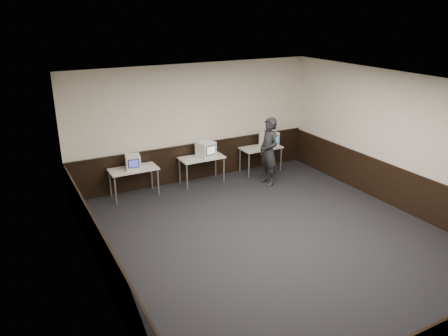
{
  "coord_description": "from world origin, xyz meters",
  "views": [
    {
      "loc": [
        -4.71,
        -6.54,
        4.55
      ],
      "look_at": [
        -0.38,
        1.6,
        1.15
      ],
      "focal_mm": 35.0,
      "sensor_mm": 36.0,
      "label": 1
    }
  ],
  "objects_px": {
    "emac_left": "(133,162)",
    "person": "(269,152)",
    "emac_center": "(206,149)",
    "emac_right": "(269,139)",
    "desk_right": "(261,149)",
    "desk_center": "(202,159)",
    "desk_left": "(133,171)"
  },
  "relations": [
    {
      "from": "person",
      "to": "emac_center",
      "type": "bearing_deg",
      "value": -121.4
    },
    {
      "from": "desk_left",
      "to": "emac_center",
      "type": "xyz_separation_m",
      "value": [
        2.03,
        -0.01,
        0.28
      ]
    },
    {
      "from": "emac_right",
      "to": "person",
      "type": "distance_m",
      "value": 1.03
    },
    {
      "from": "desk_left",
      "to": "emac_left",
      "type": "xyz_separation_m",
      "value": [
        0.0,
        -0.02,
        0.25
      ]
    },
    {
      "from": "emac_center",
      "to": "emac_right",
      "type": "bearing_deg",
      "value": -13.61
    },
    {
      "from": "emac_left",
      "to": "emac_right",
      "type": "distance_m",
      "value": 4.05
    },
    {
      "from": "desk_right",
      "to": "emac_left",
      "type": "xyz_separation_m",
      "value": [
        -3.8,
        -0.02,
        0.25
      ]
    },
    {
      "from": "desk_center",
      "to": "emac_left",
      "type": "height_order",
      "value": "emac_left"
    },
    {
      "from": "desk_left",
      "to": "emac_left",
      "type": "bearing_deg",
      "value": -81.97
    },
    {
      "from": "desk_center",
      "to": "emac_center",
      "type": "relative_size",
      "value": 2.31
    },
    {
      "from": "desk_left",
      "to": "emac_left",
      "type": "height_order",
      "value": "emac_left"
    },
    {
      "from": "desk_center",
      "to": "person",
      "type": "bearing_deg",
      "value": -29.86
    },
    {
      "from": "desk_left",
      "to": "desk_center",
      "type": "xyz_separation_m",
      "value": [
        1.9,
        0.0,
        0.0
      ]
    },
    {
      "from": "desk_left",
      "to": "person",
      "type": "xyz_separation_m",
      "value": [
        3.47,
        -0.9,
        0.24
      ]
    },
    {
      "from": "emac_right",
      "to": "person",
      "type": "bearing_deg",
      "value": -136.87
    },
    {
      "from": "emac_center",
      "to": "desk_right",
      "type": "bearing_deg",
      "value": -12.14
    },
    {
      "from": "desk_center",
      "to": "emac_center",
      "type": "bearing_deg",
      "value": -5.56
    },
    {
      "from": "desk_right",
      "to": "emac_left",
      "type": "height_order",
      "value": "emac_left"
    },
    {
      "from": "desk_left",
      "to": "desk_right",
      "type": "xyz_separation_m",
      "value": [
        3.8,
        0.0,
        0.0
      ]
    },
    {
      "from": "desk_left",
      "to": "desk_right",
      "type": "height_order",
      "value": "same"
    },
    {
      "from": "desk_center",
      "to": "emac_right",
      "type": "distance_m",
      "value": 2.17
    },
    {
      "from": "desk_left",
      "to": "emac_right",
      "type": "relative_size",
      "value": 2.3
    },
    {
      "from": "desk_right",
      "to": "person",
      "type": "distance_m",
      "value": 0.99
    },
    {
      "from": "emac_left",
      "to": "emac_right",
      "type": "height_order",
      "value": "emac_right"
    },
    {
      "from": "desk_left",
      "to": "emac_center",
      "type": "distance_m",
      "value": 2.04
    },
    {
      "from": "desk_right",
      "to": "emac_left",
      "type": "bearing_deg",
      "value": -179.74
    },
    {
      "from": "emac_center",
      "to": "desk_left",
      "type": "bearing_deg",
      "value": 167.12
    },
    {
      "from": "desk_right",
      "to": "emac_center",
      "type": "height_order",
      "value": "emac_center"
    },
    {
      "from": "emac_left",
      "to": "person",
      "type": "distance_m",
      "value": 3.58
    },
    {
      "from": "emac_left",
      "to": "emac_right",
      "type": "bearing_deg",
      "value": 10.92
    },
    {
      "from": "desk_left",
      "to": "person",
      "type": "relative_size",
      "value": 0.65
    },
    {
      "from": "emac_left",
      "to": "desk_center",
      "type": "bearing_deg",
      "value": 11.91
    }
  ]
}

